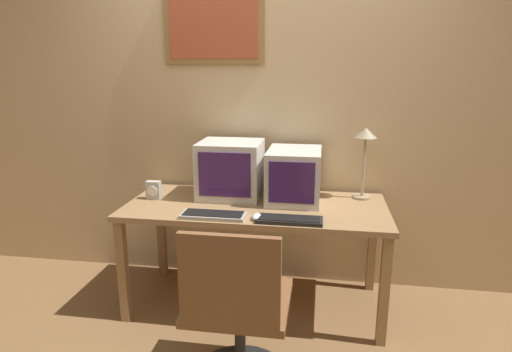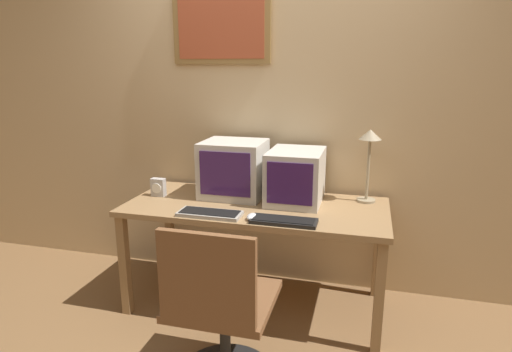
% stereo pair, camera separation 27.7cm
% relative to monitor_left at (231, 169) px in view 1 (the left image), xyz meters
% --- Properties ---
extents(wall_back, '(8.00, 0.08, 2.60)m').
position_rel_monitor_left_xyz_m(wall_back, '(0.20, 0.29, 0.39)').
color(wall_back, '#D1B284').
rests_on(wall_back, ground_plane).
extents(desk, '(1.70, 0.76, 0.73)m').
position_rel_monitor_left_xyz_m(desk, '(0.20, -0.16, -0.27)').
color(desk, '#99754C').
rests_on(desk, ground_plane).
extents(monitor_left, '(0.42, 0.39, 0.39)m').
position_rel_monitor_left_xyz_m(monitor_left, '(0.00, 0.00, 0.00)').
color(monitor_left, beige).
rests_on(monitor_left, desk).
extents(monitor_right, '(0.35, 0.45, 0.35)m').
position_rel_monitor_left_xyz_m(monitor_right, '(0.44, -0.02, -0.02)').
color(monitor_right, beige).
rests_on(monitor_right, desk).
extents(keyboard_main, '(0.39, 0.16, 0.03)m').
position_rel_monitor_left_xyz_m(keyboard_main, '(-0.01, -0.44, -0.18)').
color(keyboard_main, '#A8A399').
rests_on(keyboard_main, desk).
extents(keyboard_side, '(0.39, 0.14, 0.03)m').
position_rel_monitor_left_xyz_m(keyboard_side, '(0.45, -0.45, -0.18)').
color(keyboard_side, black).
rests_on(keyboard_side, desk).
extents(mouse_near_keyboard, '(0.06, 0.10, 0.03)m').
position_rel_monitor_left_xyz_m(mouse_near_keyboard, '(0.25, -0.44, -0.18)').
color(mouse_near_keyboard, silver).
rests_on(mouse_near_keyboard, desk).
extents(desk_clock, '(0.10, 0.06, 0.13)m').
position_rel_monitor_left_xyz_m(desk_clock, '(-0.51, -0.15, -0.13)').
color(desk_clock, '#B7B2AD').
rests_on(desk_clock, desk).
extents(desk_lamp, '(0.15, 0.15, 0.49)m').
position_rel_monitor_left_xyz_m(desk_lamp, '(0.90, 0.10, 0.18)').
color(desk_lamp, tan).
rests_on(desk_lamp, desk).
extents(office_chair, '(0.52, 0.52, 0.91)m').
position_rel_monitor_left_xyz_m(office_chair, '(0.24, -0.99, -0.53)').
color(office_chair, black).
rests_on(office_chair, ground_plane).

